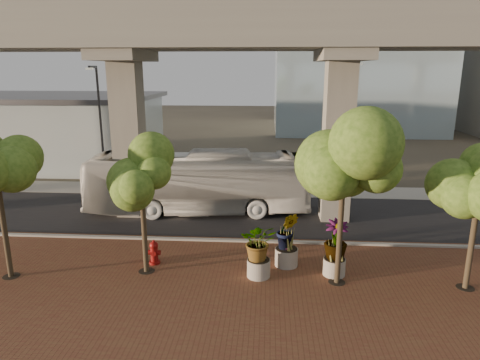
{
  "coord_description": "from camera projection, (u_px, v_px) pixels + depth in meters",
  "views": [
    {
      "loc": [
        2.12,
        -22.22,
        8.61
      ],
      "look_at": [
        0.58,
        0.5,
        2.65
      ],
      "focal_mm": 32.0,
      "sensor_mm": 36.0,
      "label": 1
    }
  ],
  "objects": [
    {
      "name": "transit_bus",
      "position": [
        198.0,
        183.0,
        25.96
      ],
      "size": [
        13.58,
        4.21,
        3.73
      ],
      "primitive_type": "imported",
      "rotation": [
        0.0,
        0.0,
        1.65
      ],
      "color": "silver",
      "rests_on": "ground"
    },
    {
      "name": "far_sidewalk",
      "position": [
        239.0,
        190.0,
        31.0
      ],
      "size": [
        90.0,
        3.0,
        0.06
      ],
      "primitive_type": "cube",
      "color": "#9A9890",
      "rests_on": "ground"
    },
    {
      "name": "planter_left",
      "position": [
        287.0,
        233.0,
        18.78
      ],
      "size": [
        2.27,
        2.27,
        2.5
      ],
      "color": "gray",
      "rests_on": "ground"
    },
    {
      "name": "streetlamp_west",
      "position": [
        100.0,
        123.0,
        28.29
      ],
      "size": [
        0.43,
        1.27,
        8.73
      ],
      "color": "#2E2F34",
      "rests_on": "ground"
    },
    {
      "name": "street_tree_near_west",
      "position": [
        141.0,
        177.0,
        17.53
      ],
      "size": [
        3.31,
        3.31,
        5.75
      ],
      "color": "#3F3324",
      "rests_on": "ground"
    },
    {
      "name": "curb_strip",
      "position": [
        225.0,
        241.0,
        21.82
      ],
      "size": [
        70.0,
        0.25,
        0.16
      ],
      "primitive_type": "cube",
      "color": "#9A9890",
      "rests_on": "ground"
    },
    {
      "name": "street_tree_far_east",
      "position": [
        479.0,
        191.0,
        16.17
      ],
      "size": [
        3.49,
        3.49,
        5.64
      ],
      "color": "#3F3324",
      "rests_on": "ground"
    },
    {
      "name": "ground",
      "position": [
        229.0,
        228.0,
        23.77
      ],
      "size": [
        160.0,
        160.0,
        0.0
      ],
      "primitive_type": "plane",
      "color": "#353027",
      "rests_on": "ground"
    },
    {
      "name": "planter_front",
      "position": [
        259.0,
        244.0,
        17.77
      ],
      "size": [
        2.19,
        2.19,
        2.41
      ],
      "color": "#A19B91",
      "rests_on": "ground"
    },
    {
      "name": "streetlamp_east",
      "position": [
        352.0,
        121.0,
        27.81
      ],
      "size": [
        0.45,
        1.31,
        9.03
      ],
      "color": "#343339",
      "rests_on": "ground"
    },
    {
      "name": "asphalt_road",
      "position": [
        232.0,
        216.0,
        25.69
      ],
      "size": [
        90.0,
        8.0,
        0.04
      ],
      "primitive_type": "cube",
      "color": "black",
      "rests_on": "ground"
    },
    {
      "name": "planter_right",
      "position": [
        336.0,
        242.0,
        17.91
      ],
      "size": [
        2.31,
        2.31,
        2.46
      ],
      "color": "#A8A097",
      "rests_on": "ground"
    },
    {
      "name": "station_pavilion",
      "position": [
        31.0,
        128.0,
        39.7
      ],
      "size": [
        23.0,
        13.0,
        6.3
      ],
      "color": "silver",
      "rests_on": "ground"
    },
    {
      "name": "street_tree_near_east",
      "position": [
        344.0,
        167.0,
        16.4
      ],
      "size": [
        4.24,
        4.24,
        6.85
      ],
      "color": "#3F3324",
      "rests_on": "ground"
    },
    {
      "name": "fire_hydrant",
      "position": [
        154.0,
        252.0,
        19.22
      ],
      "size": [
        0.56,
        0.5,
        1.11
      ],
      "color": "maroon",
      "rests_on": "ground"
    },
    {
      "name": "transit_viaduct",
      "position": [
        231.0,
        93.0,
        23.85
      ],
      "size": [
        72.0,
        5.6,
        12.4
      ],
      "color": "gray",
      "rests_on": "ground"
    },
    {
      "name": "brick_plaza",
      "position": [
        209.0,
        304.0,
        16.04
      ],
      "size": [
        70.0,
        13.0,
        0.06
      ],
      "primitive_type": "cube",
      "color": "brown",
      "rests_on": "ground"
    }
  ]
}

